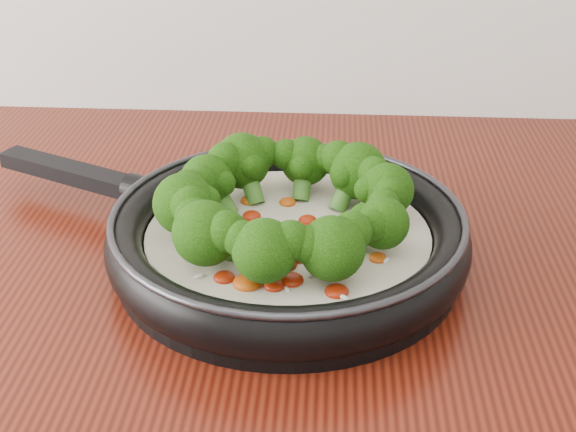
{
  "coord_description": "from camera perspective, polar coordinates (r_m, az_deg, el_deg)",
  "views": [
    {
      "loc": [
        -0.08,
        0.5,
        1.28
      ],
      "look_at": [
        -0.12,
        1.1,
        0.95
      ],
      "focal_mm": 47.94,
      "sensor_mm": 36.0,
      "label": 1
    }
  ],
  "objects": [
    {
      "name": "skillet",
      "position": [
        0.69,
        -0.31,
        -0.9
      ],
      "size": [
        0.54,
        0.43,
        0.1
      ],
      "color": "black",
      "rests_on": "counter"
    }
  ]
}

